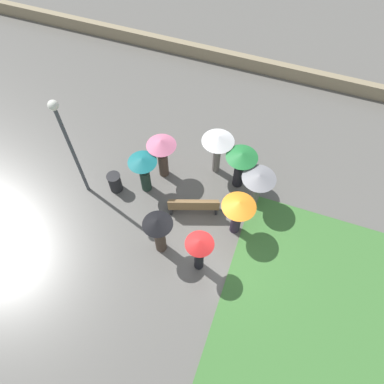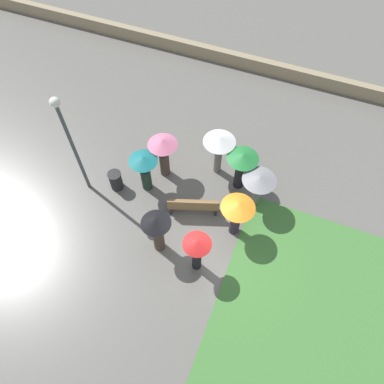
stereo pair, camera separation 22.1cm
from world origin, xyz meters
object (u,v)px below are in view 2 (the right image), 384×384
object	(u,v)px
crowd_person_red	(197,249)
crowd_person_pink	(163,150)
trash_bin	(116,180)
crowd_person_orange	(237,211)
lamp_post	(69,136)
crowd_person_black	(157,229)
crowd_person_white	(219,144)
crowd_person_teal	(144,168)
crowd_person_grey	(258,184)
park_bench	(193,206)
crowd_person_green	(242,165)

from	to	relation	value
crowd_person_red	crowd_person_pink	bearing A→B (deg)	117.20
trash_bin	crowd_person_orange	world-z (taller)	crowd_person_orange
lamp_post	crowd_person_orange	xyz separation A→B (m)	(-5.74, -0.23, -1.50)
lamp_post	crowd_person_pink	xyz separation A→B (m)	(-2.46, -1.67, -1.48)
lamp_post	crowd_person_black	xyz separation A→B (m)	(-3.55, 1.31, -1.55)
crowd_person_white	crowd_person_teal	distance (m)	2.82
crowd_person_orange	crowd_person_grey	bearing A→B (deg)	-173.91
crowd_person_grey	crowd_person_red	bearing A→B (deg)	92.22
park_bench	crowd_person_green	world-z (taller)	crowd_person_green
crowd_person_red	lamp_post	bearing A→B (deg)	151.83
crowd_person_white	crowd_person_teal	size ratio (longest dim) A/B	1.08
crowd_person_grey	crowd_person_green	xyz separation A→B (m)	(0.79, -0.60, -0.03)
park_bench	crowd_person_pink	distance (m)	2.31
crowd_person_black	crowd_person_red	size ratio (longest dim) A/B	1.03
lamp_post	crowd_person_teal	distance (m)	2.80
crowd_person_red	crowd_person_orange	bearing A→B (deg)	55.09
lamp_post	crowd_person_pink	bearing A→B (deg)	-145.75
trash_bin	crowd_person_pink	xyz separation A→B (m)	(-1.44, -1.28, 0.99)
crowd_person_orange	crowd_person_teal	xyz separation A→B (m)	(3.65, -0.58, -0.19)
lamp_post	trash_bin	world-z (taller)	lamp_post
crowd_person_orange	crowd_person_teal	size ratio (longest dim) A/B	1.03
lamp_post	crowd_person_green	distance (m)	5.95
lamp_post	crowd_person_pink	distance (m)	3.32
trash_bin	crowd_person_black	size ratio (longest dim) A/B	0.42
crowd_person_white	crowd_person_green	bearing A→B (deg)	108.39
crowd_person_orange	crowd_person_red	bearing A→B (deg)	-3.17
crowd_person_teal	crowd_person_pink	world-z (taller)	crowd_person_pink
park_bench	lamp_post	bearing A→B (deg)	-13.94
park_bench	crowd_person_red	bearing A→B (deg)	95.13
crowd_person_green	crowd_person_teal	world-z (taller)	crowd_person_green
crowd_person_orange	crowd_person_teal	bearing A→B (deg)	-78.81
crowd_person_orange	crowd_person_green	distance (m)	2.00
crowd_person_teal	crowd_person_white	bearing A→B (deg)	60.00
lamp_post	crowd_person_red	distance (m)	5.44
park_bench	crowd_person_red	size ratio (longest dim) A/B	0.97
lamp_post	crowd_person_green	world-z (taller)	lamp_post
lamp_post	crowd_person_grey	bearing A→B (deg)	-165.49
trash_bin	crowd_person_teal	distance (m)	1.40
crowd_person_black	crowd_person_pink	world-z (taller)	crowd_person_black
crowd_person_black	crowd_person_orange	xyz separation A→B (m)	(-2.19, -1.53, 0.05)
park_bench	crowd_person_teal	bearing A→B (deg)	-30.93
trash_bin	crowd_person_teal	size ratio (longest dim) A/B	0.45
crowd_person_orange	crowd_person_pink	xyz separation A→B (m)	(3.28, -1.44, 0.02)
crowd_person_green	crowd_person_pink	xyz separation A→B (m)	(2.84, 0.50, 0.13)
crowd_person_red	crowd_person_green	xyz separation A→B (m)	(-0.30, -3.67, -0.07)
crowd_person_grey	crowd_person_teal	xyz separation A→B (m)	(3.99, 0.76, -0.10)
trash_bin	crowd_person_grey	bearing A→B (deg)	-166.84
trash_bin	crowd_person_grey	world-z (taller)	crowd_person_grey
crowd_person_green	crowd_person_white	bearing A→B (deg)	-8.57
crowd_person_orange	crowd_person_pink	distance (m)	3.59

